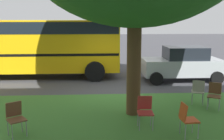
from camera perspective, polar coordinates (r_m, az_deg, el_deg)
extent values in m
plane|color=#424247|center=(10.93, -0.06, -4.87)|extent=(80.00, 80.00, 0.00)
cube|color=#3D752D|center=(7.91, 1.29, -11.18)|extent=(48.00, 6.00, 0.01)
cylinder|color=brown|center=(8.23, 4.68, 2.55)|extent=(0.44, 0.44, 3.57)
cube|color=brown|center=(9.53, 20.89, -5.26)|extent=(0.56, 0.55, 0.04)
cube|color=brown|center=(9.64, 21.06, -3.61)|extent=(0.39, 0.26, 0.40)
cylinder|color=gray|center=(9.44, 19.62, -6.77)|extent=(0.02, 0.02, 0.42)
cylinder|color=gray|center=(9.42, 21.81, -6.96)|extent=(0.02, 0.02, 0.42)
cylinder|color=gray|center=(9.77, 19.81, -6.20)|extent=(0.02, 0.02, 0.42)
cylinder|color=gray|center=(9.75, 21.93, -6.38)|extent=(0.02, 0.02, 0.42)
cube|color=#ADA393|center=(9.94, 17.77, -4.40)|extent=(0.52, 0.51, 0.04)
cube|color=#ADA393|center=(9.70, 17.90, -3.31)|extent=(0.41, 0.21, 0.40)
cylinder|color=gray|center=(10.17, 18.67, -5.44)|extent=(0.02, 0.02, 0.42)
cylinder|color=gray|center=(10.15, 16.64, -5.35)|extent=(0.02, 0.02, 0.42)
cylinder|color=gray|center=(9.85, 18.79, -5.99)|extent=(0.02, 0.02, 0.42)
cylinder|color=gray|center=(9.82, 16.69, -5.90)|extent=(0.02, 0.02, 0.42)
cube|color=#C64C1E|center=(7.20, 16.14, -10.19)|extent=(0.43, 0.45, 0.04)
cube|color=#C64C1E|center=(7.05, 14.89, -8.50)|extent=(0.11, 0.40, 0.40)
cylinder|color=gray|center=(7.20, 17.89, -12.26)|extent=(0.02, 0.02, 0.42)
cylinder|color=gray|center=(7.50, 16.72, -11.23)|extent=(0.02, 0.02, 0.42)
cylinder|color=gray|center=(7.07, 15.33, -12.56)|extent=(0.02, 0.02, 0.42)
cylinder|color=gray|center=(7.37, 14.25, -11.49)|extent=(0.02, 0.02, 0.42)
cube|color=#B7332D|center=(7.45, 7.12, -9.08)|extent=(0.43, 0.41, 0.04)
cube|color=#B7332D|center=(7.55, 6.96, -6.90)|extent=(0.40, 0.10, 0.40)
cylinder|color=gray|center=(7.36, 5.86, -11.24)|extent=(0.02, 0.02, 0.42)
cylinder|color=gray|center=(7.41, 8.68, -11.15)|extent=(0.02, 0.02, 0.42)
cylinder|color=gray|center=(7.67, 5.54, -10.29)|extent=(0.02, 0.02, 0.42)
cylinder|color=gray|center=(7.72, 8.23, -10.20)|extent=(0.02, 0.02, 0.42)
cube|color=brown|center=(7.35, -19.62, -9.96)|extent=(0.57, 0.57, 0.04)
cube|color=brown|center=(7.43, -20.17, -7.80)|extent=(0.38, 0.29, 0.40)
cylinder|color=gray|center=(7.23, -20.45, -12.31)|extent=(0.02, 0.02, 0.42)
cylinder|color=gray|center=(7.33, -17.71, -11.81)|extent=(0.02, 0.02, 0.42)
cylinder|color=gray|center=(7.54, -21.24, -11.41)|extent=(0.02, 0.02, 0.42)
cylinder|color=gray|center=(7.63, -18.60, -10.95)|extent=(0.02, 0.02, 0.42)
cube|color=#ADB2B7|center=(13.33, 14.53, 0.67)|extent=(3.70, 1.64, 0.76)
cube|color=#1E232B|center=(13.28, 15.28, 3.44)|extent=(1.90, 1.44, 0.64)
cylinder|color=black|center=(12.22, 9.41, -1.87)|extent=(0.60, 0.18, 0.60)
cylinder|color=black|center=(13.88, 7.85, -0.27)|extent=(0.60, 0.18, 0.60)
cylinder|color=black|center=(13.12, 21.43, -1.60)|extent=(0.60, 0.18, 0.60)
cylinder|color=black|center=(14.68, 18.63, -0.14)|extent=(0.60, 0.18, 0.60)
cube|color=yellow|center=(14.48, -19.79, 4.96)|extent=(10.40, 2.44, 2.50)
cube|color=black|center=(14.51, -19.70, 3.59)|extent=(10.30, 2.46, 0.12)
cube|color=black|center=(14.42, -20.02, 8.52)|extent=(10.30, 2.46, 0.56)
cylinder|color=black|center=(12.81, -3.65, -0.32)|extent=(0.96, 0.28, 0.96)
cylinder|color=black|center=(15.29, -3.61, 1.53)|extent=(0.96, 0.28, 0.96)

